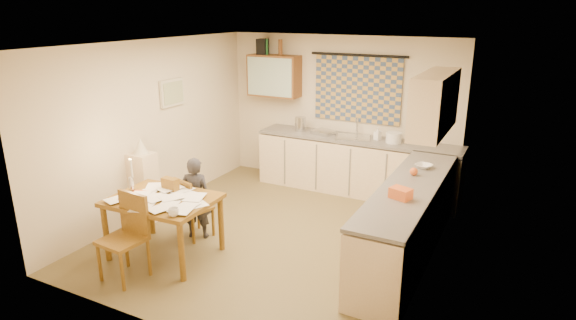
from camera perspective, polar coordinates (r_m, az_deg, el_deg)
The scene contains 44 objects.
floor at distance 6.58m, azimuth -1.43°, elevation -8.75°, with size 4.00×4.50×0.02m, color brown.
ceiling at distance 5.91m, azimuth -1.62°, elevation 13.71°, with size 4.00×4.50×0.02m, color white.
wall_back at distance 8.12m, azimuth 6.18°, elevation 5.70°, with size 4.00×0.02×2.50m, color beige.
wall_front at distance 4.39m, azimuth -15.87°, elevation -5.34°, with size 4.00×0.02×2.50m, color beige.
wall_left at distance 7.28m, azimuth -15.58°, elevation 3.76°, with size 0.02×4.50×2.50m, color beige.
wall_right at distance 5.49m, azimuth 17.22°, elevation -0.81°, with size 0.02×4.50×2.50m, color beige.
window_blind at distance 7.91m, azimuth 8.21°, elevation 8.26°, with size 1.45×0.03×1.05m, color navy.
curtain_rod at distance 7.83m, azimuth 8.34°, elevation 12.21°, with size 0.04×0.04×1.60m, color black.
wall_cabinet at distance 8.35m, azimuth -1.64°, elevation 9.95°, with size 0.90×0.34×0.70m, color #5B3517.
wall_cabinet_glass at distance 8.20m, azimuth -2.22°, elevation 9.81°, with size 0.84×0.02×0.64m, color #99B2A5.
upper_cabinet_right at distance 5.90m, azimuth 17.02°, elevation 6.49°, with size 0.34×1.30×0.70m, color beige.
framed_print at distance 7.46m, azimuth -13.56°, elevation 7.77°, with size 0.04×0.50×0.40m, color beige.
print_canvas at distance 7.44m, azimuth -13.41°, elevation 7.76°, with size 0.01×0.42×0.32m, color beige.
counter_back at distance 7.91m, azimuth 8.08°, elevation -0.70°, with size 3.30×0.62×0.92m.
counter_right at distance 6.01m, azimuth 13.97°, elevation -7.09°, with size 0.62×2.95×0.92m.
stove at distance 5.02m, azimuth 10.74°, elevation -12.31°, with size 0.56×0.56×0.87m.
sink at distance 7.81m, azimuth 7.65°, elevation 2.37°, with size 0.55×0.45×0.10m, color silver.
tap at distance 7.93m, azimuth 8.18°, elevation 3.92°, with size 0.03×0.03×0.28m, color silver.
dish_rack at distance 7.97m, azimuth 4.27°, elevation 3.30°, with size 0.35×0.30×0.06m, color silver.
kettle at distance 8.12m, azimuth 1.47°, elevation 4.27°, with size 0.18×0.18×0.24m, color silver.
mixing_bowl at distance 7.59m, azimuth 12.42°, elevation 2.61°, with size 0.24×0.24×0.16m, color white.
soap_bottle at distance 7.70m, azimuth 10.57°, elevation 3.11°, with size 0.12×0.12×0.20m, color white.
bowl at distance 6.49m, azimuth 15.80°, elevation -0.70°, with size 0.27×0.27×0.05m, color white.
orange_bag at distance 5.39m, azimuth 13.21°, elevation -3.86°, with size 0.22×0.16×0.12m, color orange.
fruit_orange at distance 6.17m, azimuth 14.69°, elevation -1.33°, with size 0.10×0.10×0.10m, color orange.
speaker at distance 8.41m, azimuth -3.05°, elevation 13.28°, with size 0.16×0.20×0.26m, color black.
bottle_green at distance 8.37m, azimuth -2.61°, elevation 13.26°, with size 0.07×0.07×0.26m, color #195926.
bottle_brown at distance 8.24m, azimuth -0.91°, elevation 13.21°, with size 0.07×0.07×0.26m, color #5B3517.
dining_table at distance 6.07m, azimuth -14.41°, elevation -7.63°, with size 1.25×0.97×0.75m.
chair_far at distance 6.51m, azimuth -11.00°, elevation -6.82°, with size 0.46×0.46×0.83m.
chair_near at distance 5.75m, azimuth -18.74°, elevation -10.43°, with size 0.47×0.47×0.96m.
person at distance 6.38m, azimuth -10.86°, elevation -4.44°, with size 0.46×0.38×1.10m, color black.
shelf_stand at distance 7.05m, azimuth -16.65°, elevation -3.15°, with size 0.32×0.30×1.00m, color beige.
lampshade at distance 6.86m, azimuth -17.10°, elevation 1.64°, with size 0.20×0.20×0.22m, color beige.
letter_rack at distance 6.11m, azimuth -13.79°, elevation -2.82°, with size 0.22×0.10×0.16m, color brown.
mug at distance 5.38m, azimuth -13.40°, elevation -6.04°, with size 0.15×0.15×0.09m, color white.
magazine at distance 6.04m, azimuth -19.18°, elevation -4.27°, with size 0.26×0.30×0.02m, color maroon.
book at distance 6.14m, azimuth -18.18°, elevation -3.81°, with size 0.22×0.28×0.02m, color orange.
orange_box at distance 5.93m, azimuth -18.86°, elevation -4.54°, with size 0.12×0.08×0.04m, color orange.
eyeglasses at distance 5.65m, azimuth -15.25°, elevation -5.47°, with size 0.13×0.04×0.02m, color black.
candle_holder at distance 6.22m, azimuth -18.05°, elevation -2.76°, with size 0.06×0.06×0.18m, color silver.
candle at distance 6.19m, azimuth -18.07°, elevation -0.89°, with size 0.02×0.02×0.22m, color white.
candle_flame at distance 6.12m, azimuth -18.27°, elevation 0.08°, with size 0.02×0.02×0.02m, color #FFCC66.
papers at distance 5.83m, azimuth -14.15°, elevation -4.55°, with size 1.18×0.97×0.03m.
Camera 1 is at (2.84, -5.17, 2.91)m, focal length 30.00 mm.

